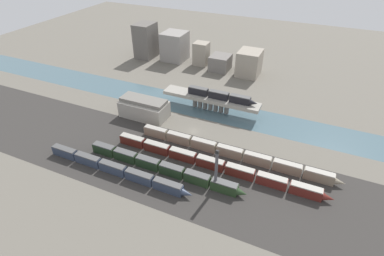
{
  "coord_description": "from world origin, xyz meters",
  "views": [
    {
      "loc": [
        43.39,
        -98.91,
        75.75
      ],
      "look_at": [
        0.0,
        -1.84,
        2.81
      ],
      "focal_mm": 28.0,
      "sensor_mm": 36.0,
      "label": 1
    }
  ],
  "objects": [
    {
      "name": "city_block_right",
      "position": [
        -12.12,
        68.1,
        4.58
      ],
      "size": [
        11.65,
        12.71,
        9.16
      ],
      "primitive_type": "cube",
      "color": "slate",
      "rests_on": "ground"
    },
    {
      "name": "railbed_yard",
      "position": [
        0.0,
        -24.0,
        0.0
      ],
      "size": [
        280.0,
        42.0,
        0.01
      ],
      "primitive_type": "cube",
      "color": "#33302D",
      "rests_on": "ground"
    },
    {
      "name": "river_water",
      "position": [
        0.0,
        20.33,
        0.0
      ],
      "size": [
        320.0,
        19.21,
        0.01
      ],
      "primitive_type": "cube",
      "color": "#47606B",
      "rests_on": "ground"
    },
    {
      "name": "city_block_left",
      "position": [
        -45.37,
        71.91,
        9.03
      ],
      "size": [
        14.79,
        15.17,
        18.07
      ],
      "primitive_type": "cube",
      "color": "gray",
      "rests_on": "ground"
    },
    {
      "name": "city_block_far_left",
      "position": [
        -65.15,
        68.43,
        11.22
      ],
      "size": [
        11.48,
        14.61,
        22.43
      ],
      "primitive_type": "cube",
      "color": "#605B56",
      "rests_on": "ground"
    },
    {
      "name": "train_yard_mid",
      "position": [
        -0.01,
        -28.46,
        2.02
      ],
      "size": [
        62.49,
        3.0,
        4.11
      ],
      "color": "#23381E",
      "rests_on": "ground"
    },
    {
      "name": "train_yard_near",
      "position": [
        -15.13,
        -36.11,
        1.93
      ],
      "size": [
        59.9,
        2.75,
        3.93
      ],
      "color": "#2D384C",
      "rests_on": "ground"
    },
    {
      "name": "ground_plane",
      "position": [
        0.0,
        0.0,
        0.0
      ],
      "size": [
        400.0,
        400.0,
        0.0
      ],
      "primitive_type": "plane",
      "color": "#666056"
    },
    {
      "name": "signal_tower",
      "position": [
        20.74,
        -28.71,
        8.22
      ],
      "size": [
        1.05,
        1.05,
        16.86
      ],
      "color": "#4C4C51",
      "rests_on": "ground"
    },
    {
      "name": "city_block_center",
      "position": [
        -26.18,
        71.12,
        7.16
      ],
      "size": [
        8.93,
        8.3,
        14.33
      ],
      "primitive_type": "cube",
      "color": "gray",
      "rests_on": "ground"
    },
    {
      "name": "train_on_bridge",
      "position": [
        5.07,
        20.33,
        8.8
      ],
      "size": [
        33.9,
        2.91,
        3.65
      ],
      "color": "black",
      "rests_on": "bridge"
    },
    {
      "name": "city_block_far_right",
      "position": [
        5.85,
        68.17,
        7.34
      ],
      "size": [
        12.95,
        14.85,
        14.67
      ],
      "primitive_type": "cube",
      "color": "gray",
      "rests_on": "ground"
    },
    {
      "name": "train_yard_outer",
      "position": [
        20.75,
        -9.88,
        2.04
      ],
      "size": [
        80.09,
        2.69,
        4.15
      ],
      "color": "gray",
      "rests_on": "ground"
    },
    {
      "name": "train_yard_far",
      "position": [
        16.37,
        -19.03,
        1.96
      ],
      "size": [
        82.79,
        2.92,
        3.99
      ],
      "color": "#5B1E19",
      "rests_on": "ground"
    },
    {
      "name": "warehouse_building",
      "position": [
        -26.19,
        1.99,
        4.42
      ],
      "size": [
        22.01,
        11.16,
        9.3
      ],
      "color": "#9E998E",
      "rests_on": "ground"
    },
    {
      "name": "bridge",
      "position": [
        0.0,
        20.33,
        5.41
      ],
      "size": [
        47.87,
        7.86,
        7.02
      ],
      "color": "gray",
      "rests_on": "ground"
    }
  ]
}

